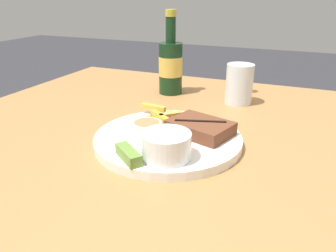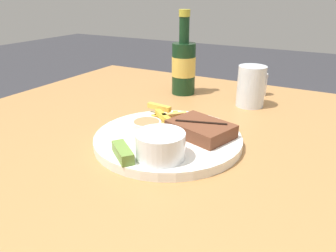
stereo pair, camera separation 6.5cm
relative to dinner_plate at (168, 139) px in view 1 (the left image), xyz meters
name	(u,v)px [view 1 (the left image)]	position (x,y,z in m)	size (l,w,h in m)	color
dining_table	(168,179)	(0.00, 0.00, -0.09)	(1.14, 1.09, 0.75)	#A87542
dinner_plate	(168,139)	(0.00, 0.00, 0.00)	(0.30, 0.30, 0.02)	white
steak_portion	(200,127)	(0.06, 0.03, 0.02)	(0.14, 0.12, 0.03)	brown
fries_pile	(164,117)	(-0.04, 0.06, 0.02)	(0.14, 0.13, 0.02)	gold
coleslaw_cup	(166,144)	(0.03, -0.09, 0.04)	(0.09, 0.09, 0.05)	white
dipping_sauce_cup	(147,129)	(-0.03, -0.02, 0.03)	(0.06, 0.06, 0.03)	silver
pickle_spear	(128,155)	(-0.02, -0.12, 0.02)	(0.07, 0.06, 0.02)	olive
fork_utensil	(149,122)	(-0.06, 0.04, 0.01)	(0.12, 0.09, 0.00)	#B7B7BC
beer_bottle	(171,65)	(-0.13, 0.33, 0.08)	(0.07, 0.07, 0.24)	#143319
drinking_glass	(239,84)	(0.08, 0.31, 0.04)	(0.07, 0.07, 0.11)	silver
salt_shaker	(247,82)	(0.08, 0.42, 0.02)	(0.03, 0.03, 0.07)	white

